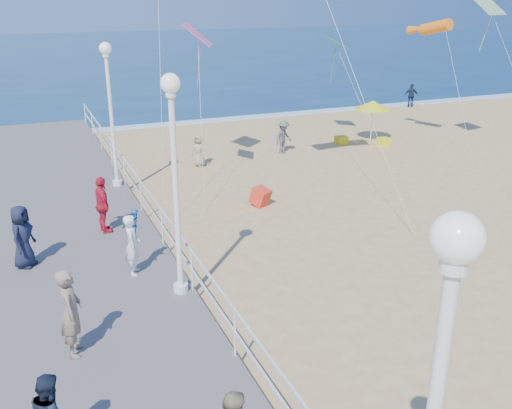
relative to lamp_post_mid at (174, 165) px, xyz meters
name	(u,v)px	position (x,y,z in m)	size (l,w,h in m)	color
ground	(364,268)	(5.35, 0.00, -3.66)	(160.00, 160.00, 0.00)	tan
ocean	(83,54)	(5.35, 65.00, -3.65)	(160.00, 90.00, 0.05)	#0D2B4F
surf_line	(175,124)	(5.35, 20.50, -3.63)	(160.00, 1.20, 0.04)	white
boardwalk	(93,316)	(-2.15, 0.00, -3.46)	(5.00, 44.00, 0.40)	slate
railing	(191,258)	(0.30, 0.00, -2.41)	(0.05, 42.00, 0.55)	white
lamp_post_mid	(174,165)	(0.00, 0.00, 0.00)	(0.44, 0.44, 5.32)	white
lamp_post_far	(110,100)	(0.00, 9.00, 0.00)	(0.44, 0.44, 5.32)	white
woman_holding_toddler	(133,245)	(-0.86, 1.42, -2.44)	(0.60, 0.39, 1.64)	white
toddler_held	(136,225)	(-0.71, 1.57, -1.98)	(0.42, 0.33, 0.87)	#3882D3
spectator_3	(103,205)	(-1.15, 4.54, -2.37)	(1.04, 0.43, 1.77)	red
spectator_4	(22,237)	(-3.48, 2.97, -2.40)	(0.84, 0.55, 1.73)	#161B32
spectator_6	(71,312)	(-2.68, -1.65, -2.31)	(0.69, 0.45, 1.89)	#85705C
beach_walker_a	(283,137)	(8.49, 12.07, -2.85)	(1.04, 0.60, 1.62)	#55565A
beach_walker_b	(411,96)	(21.65, 19.58, -2.87)	(0.93, 0.39, 1.58)	#1A2439
beach_walker_c	(199,151)	(4.07, 11.55, -2.94)	(0.70, 0.46, 1.44)	#9B906B
box_kite	(260,198)	(4.60, 5.78, -3.36)	(0.55, 0.55, 0.60)	red
beach_umbrella	(373,105)	(13.78, 12.51, -1.75)	(1.90, 1.90, 2.14)	white
beach_chair_left	(384,142)	(13.86, 11.44, -3.46)	(0.55, 0.55, 0.40)	yellow
beach_chair_right	(341,140)	(12.05, 12.59, -3.46)	(0.55, 0.55, 0.40)	gold
kite_windsock	(436,27)	(15.95, 10.87, 2.12)	(0.56, 0.56, 2.69)	orange
kite_diamond_pink	(198,35)	(3.34, 8.74, 2.23)	(1.27, 1.27, 0.02)	#E05296
kite_diamond_multi	(489,6)	(17.15, 8.85, 3.12)	(1.29, 1.29, 0.02)	blue
kite_diamond_green	(334,41)	(11.95, 13.59, 1.40)	(1.30, 1.30, 0.02)	green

